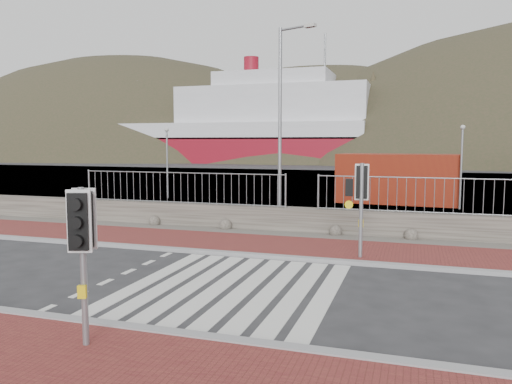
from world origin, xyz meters
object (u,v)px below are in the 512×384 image
(streetlight, at_px, (283,117))
(shipping_container, at_px, (398,178))
(ferry, at_px, (236,130))
(traffic_signal_near, at_px, (82,234))
(traffic_signal_far, at_px, (360,190))

(streetlight, xyz_separation_m, shipping_container, (3.94, 9.65, -2.92))
(ferry, bearing_deg, traffic_signal_near, -71.79)
(streetlight, bearing_deg, shipping_container, 88.99)
(ferry, xyz_separation_m, traffic_signal_near, (23.62, -71.78, -3.49))
(traffic_signal_near, distance_m, streetlight, 12.16)
(ferry, bearing_deg, traffic_signal_far, -67.15)
(traffic_signal_near, relative_size, streetlight, 0.34)
(traffic_signal_near, height_order, streetlight, streetlight)
(shipping_container, bearing_deg, traffic_signal_near, -96.24)
(ferry, distance_m, shipping_container, 57.44)
(traffic_signal_near, height_order, shipping_container, shipping_container)
(streetlight, bearing_deg, traffic_signal_far, -31.40)
(traffic_signal_near, distance_m, traffic_signal_far, 8.26)
(traffic_signal_far, xyz_separation_m, streetlight, (-3.39, 4.43, 2.28))
(traffic_signal_near, distance_m, shipping_container, 21.96)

